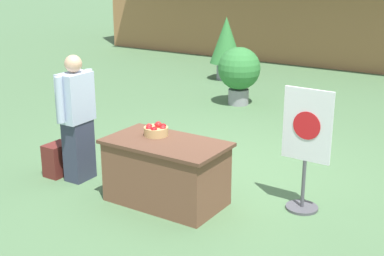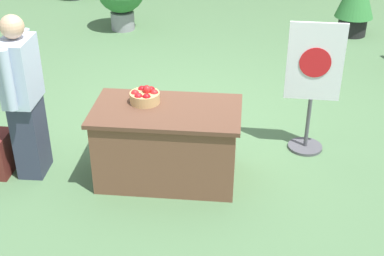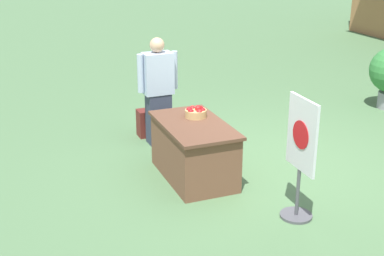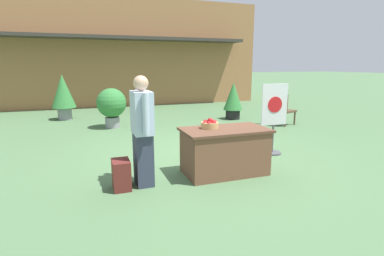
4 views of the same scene
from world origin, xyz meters
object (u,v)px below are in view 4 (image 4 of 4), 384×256
Objects in this scene: patio_chair at (282,108)px; potted_plant_far_left at (63,93)px; potted_plant_far_right at (112,104)px; poster_board at (274,117)px; potted_plant_near_right at (233,99)px; person_visitor at (142,131)px; backpack at (121,175)px; display_table at (225,151)px; apple_basket at (210,124)px.

patio_chair is 0.64× the size of potted_plant_far_left.
potted_plant_far_right is at bearing 145.38° from patio_chair.
poster_board reaches higher than potted_plant_near_right.
person_visitor is 5.82m from potted_plant_near_right.
person_visitor is 3.77× the size of backpack.
patio_chair reaches higher than display_table.
patio_chair is (3.50, 2.93, -0.30)m from apple_basket.
backpack is (-1.65, -0.09, -0.16)m from display_table.
poster_board is 1.25× the size of potted_plant_far_right.
patio_chair reaches higher than apple_basket.
poster_board is at bearing -52.82° from potted_plant_far_right.
person_visitor is 1.10× the size of potted_plant_far_left.
backpack is at bearing -80.29° from potted_plant_far_left.
potted_plant_far_left is at bearing 125.75° from potted_plant_far_right.
backpack is (-1.43, -0.21, -0.59)m from apple_basket.
backpack is 0.46× the size of patio_chair.
potted_plant_far_right reaches higher than display_table.
apple_basket is at bearing -121.48° from potted_plant_near_right.
apple_basket is 0.19× the size of potted_plant_far_left.
potted_plant_near_right is at bearing 61.29° from display_table.
potted_plant_near_right is (4.07, 4.51, 0.43)m from backpack.
person_visitor is at bearing -178.43° from display_table.
potted_plant_far_left is (-2.72, 6.16, 0.47)m from display_table.
potted_plant_near_right is (2.42, 4.42, 0.27)m from display_table.
potted_plant_far_right is at bearing 107.83° from display_table.
display_table is at bearing -118.71° from potted_plant_near_right.
potted_plant_near_right reaches higher than apple_basket.
potted_plant_far_right is 2.28m from potted_plant_far_left.
poster_board is 1.17× the size of potted_plant_near_right.
potted_plant_far_left is 1.23× the size of potted_plant_near_right.
person_visitor is 6.35m from potted_plant_far_left.
potted_plant_far_right is at bearing -178.38° from potted_plant_near_right.
potted_plant_near_right is (2.64, 4.31, -0.16)m from apple_basket.
potted_plant_far_right is at bearing 105.60° from apple_basket.
display_table is 0.86× the size of person_visitor.
person_visitor is 1.35× the size of potted_plant_near_right.
potted_plant_near_right reaches higher than backpack.
potted_plant_far_right is 0.94× the size of potted_plant_near_right.
apple_basket is at bearing -67.52° from potted_plant_far_left.
potted_plant_far_left reaches higher than apple_basket.
display_table is 6.75m from potted_plant_far_left.
poster_board is at bearing 13.27° from person_visitor.
apple_basket is 6.54m from potted_plant_far_left.
apple_basket is at bearing 8.25° from backpack.
patio_chair is at bearing 42.86° from display_table.
display_table is 1.24× the size of potted_plant_far_right.
apple_basket is 1.11m from person_visitor.
potted_plant_near_right is at bearing 1.62° from potted_plant_far_right.
potted_plant_near_right is (1.05, 3.74, -0.10)m from poster_board.
potted_plant_far_left reaches higher than potted_plant_far_right.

